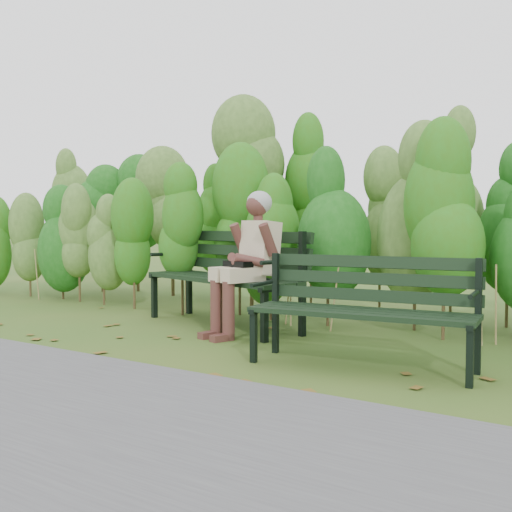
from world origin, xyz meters
The scene contains 7 objects.
ground centered at (0.00, 0.00, 0.00)m, with size 80.00×80.00×0.00m, color #2E581B.
footpath centered at (0.00, -2.20, 0.01)m, with size 60.00×2.50×0.01m, color #474749.
hedge_band centered at (0.00, 1.86, 1.26)m, with size 11.04×1.67×2.42m.
leaf_litter centered at (0.17, -0.06, 0.00)m, with size 5.89×2.18×0.01m.
bench_left centered at (-0.65, 0.84, 0.57)m, with size 2.04×1.15×0.97m.
bench_right centered at (1.22, -0.07, 0.47)m, with size 1.65×0.69×0.80m.
seated_woman centered at (-0.18, 0.50, 0.77)m, with size 0.56×0.81×1.35m.
Camera 1 is at (2.92, -4.12, 1.03)m, focal length 42.00 mm.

